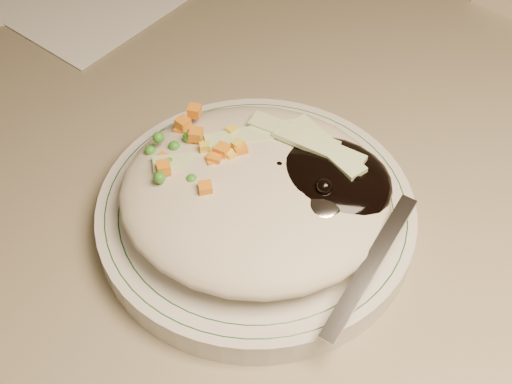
# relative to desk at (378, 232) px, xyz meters

# --- Properties ---
(desk) EXTENTS (1.40, 0.70, 0.74)m
(desk) POSITION_rel_desk_xyz_m (0.00, 0.00, 0.00)
(desk) COLOR gray
(desk) RESTS_ON ground
(plate) EXTENTS (0.23, 0.23, 0.02)m
(plate) POSITION_rel_desk_xyz_m (-0.10, -0.17, 0.21)
(plate) COLOR silver
(plate) RESTS_ON desk
(plate_rim) EXTENTS (0.22, 0.22, 0.00)m
(plate_rim) POSITION_rel_desk_xyz_m (-0.10, -0.17, 0.22)
(plate_rim) COLOR #144723
(plate_rim) RESTS_ON plate
(meal) EXTENTS (0.21, 0.19, 0.05)m
(meal) POSITION_rel_desk_xyz_m (-0.10, -0.17, 0.24)
(meal) COLOR beige
(meal) RESTS_ON plate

